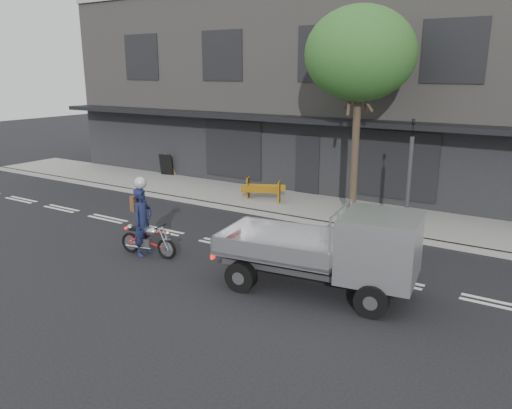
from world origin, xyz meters
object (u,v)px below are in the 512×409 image
object	(u,v)px
street_tree	(360,55)
motorcycle	(148,239)
sandwich_board	(166,165)
flatbed_ute	(360,248)
construction_barrier	(260,190)
traffic_light_pole	(409,183)
rider	(143,222)

from	to	relation	value
street_tree	motorcycle	distance (m)	8.40
motorcycle	sandwich_board	distance (m)	10.06
flatbed_ute	construction_barrier	distance (m)	8.07
traffic_light_pole	motorcycle	bearing A→B (deg)	-136.40
motorcycle	sandwich_board	size ratio (longest dim) A/B	1.80
traffic_light_pole	flatbed_ute	xyz separation A→B (m)	(0.30, -4.61, -0.50)
motorcycle	construction_barrier	bearing A→B (deg)	84.80
traffic_light_pole	flatbed_ute	distance (m)	4.65
street_tree	construction_barrier	xyz separation A→B (m)	(-3.59, 0.03, -4.72)
traffic_light_pole	sandwich_board	bearing A→B (deg)	167.30
street_tree	flatbed_ute	world-z (taller)	street_tree
flatbed_ute	sandwich_board	xyz separation A→B (m)	(-12.06, 7.26, -0.51)
flatbed_ute	traffic_light_pole	bearing A→B (deg)	86.40
motorcycle	sandwich_board	bearing A→B (deg)	122.24
rider	construction_barrier	bearing A→B (deg)	-6.63
street_tree	flatbed_ute	distance (m)	7.22
sandwich_board	construction_barrier	bearing A→B (deg)	-30.58
traffic_light_pole	rider	distance (m)	7.60
traffic_light_pole	sandwich_board	xyz separation A→B (m)	(-11.76, 2.65, -1.02)
street_tree	construction_barrier	world-z (taller)	street_tree
rider	construction_barrier	world-z (taller)	rider
motorcycle	traffic_light_pole	bearing A→B (deg)	36.63
rider	motorcycle	bearing A→B (deg)	-96.95
construction_barrier	rider	bearing A→B (deg)	-89.66
flatbed_ute	street_tree	bearing A→B (deg)	105.50
traffic_light_pole	sandwich_board	distance (m)	12.10
construction_barrier	sandwich_board	world-z (taller)	sandwich_board
traffic_light_pole	flatbed_ute	size ratio (longest dim) A/B	0.77
rider	sandwich_board	bearing A→B (deg)	31.57
traffic_light_pole	rider	world-z (taller)	traffic_light_pole
flatbed_ute	construction_barrier	size ratio (longest dim) A/B	3.14
motorcycle	rider	distance (m)	0.48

